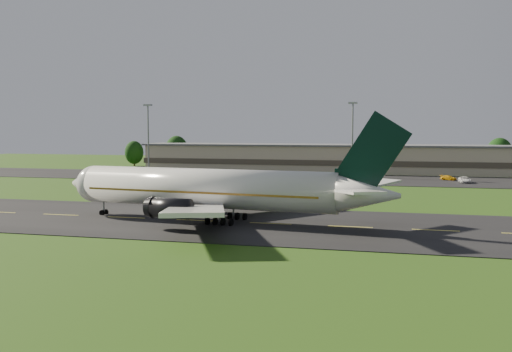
% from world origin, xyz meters
% --- Properties ---
extents(ground, '(360.00, 360.00, 0.00)m').
position_xyz_m(ground, '(0.00, 0.00, 0.00)').
color(ground, '#214310').
rests_on(ground, ground).
extents(taxiway, '(220.00, 30.00, 0.10)m').
position_xyz_m(taxiway, '(0.00, 0.00, 0.05)').
color(taxiway, black).
rests_on(taxiway, ground).
extents(apron, '(260.00, 30.00, 0.10)m').
position_xyz_m(apron, '(0.00, 72.00, 0.05)').
color(apron, black).
rests_on(apron, ground).
extents(airliner, '(51.24, 41.94, 15.57)m').
position_xyz_m(airliner, '(-8.46, -0.09, 4.66)').
color(airliner, white).
rests_on(airliner, ground).
extents(terminal, '(145.00, 16.00, 8.40)m').
position_xyz_m(terminal, '(6.40, 96.18, 3.99)').
color(terminal, tan).
rests_on(terminal, ground).
extents(light_mast_west, '(2.40, 1.20, 20.35)m').
position_xyz_m(light_mast_west, '(-55.00, 80.00, 12.74)').
color(light_mast_west, gray).
rests_on(light_mast_west, ground).
extents(light_mast_centre, '(2.40, 1.20, 20.35)m').
position_xyz_m(light_mast_centre, '(5.00, 80.00, 12.74)').
color(light_mast_centre, gray).
rests_on(light_mast_centre, ground).
extents(tree_line, '(194.39, 9.75, 10.91)m').
position_xyz_m(tree_line, '(33.17, 106.11, 5.30)').
color(tree_line, black).
rests_on(tree_line, ground).
extents(service_vehicle_a, '(2.90, 4.64, 1.47)m').
position_xyz_m(service_vehicle_a, '(-24.50, 68.50, 0.84)').
color(service_vehicle_a, orange).
rests_on(service_vehicle_a, apron).
extents(service_vehicle_b, '(4.58, 2.64, 1.43)m').
position_xyz_m(service_vehicle_b, '(1.87, 74.44, 0.81)').
color(service_vehicle_b, maroon).
rests_on(service_vehicle_b, apron).
extents(service_vehicle_c, '(2.63, 5.37, 1.47)m').
position_xyz_m(service_vehicle_c, '(32.97, 69.06, 0.84)').
color(service_vehicle_c, white).
rests_on(service_vehicle_c, apron).
extents(service_vehicle_d, '(4.38, 3.45, 1.19)m').
position_xyz_m(service_vehicle_d, '(29.76, 75.38, 0.69)').
color(service_vehicle_d, '#F1B00E').
rests_on(service_vehicle_d, apron).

